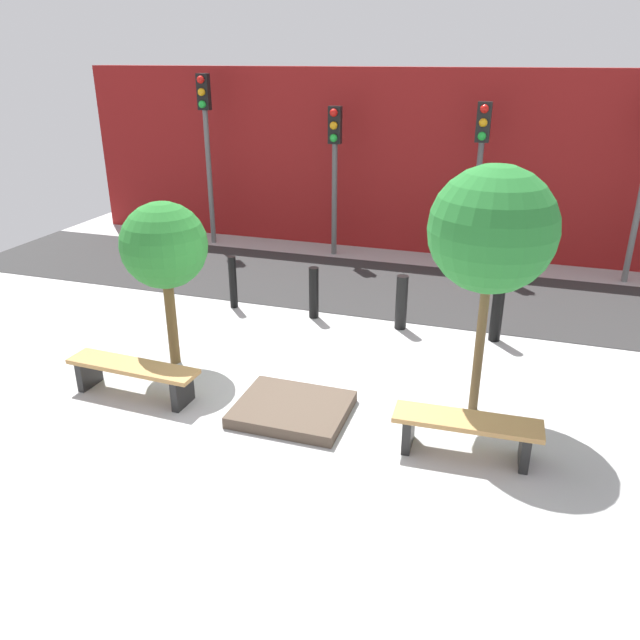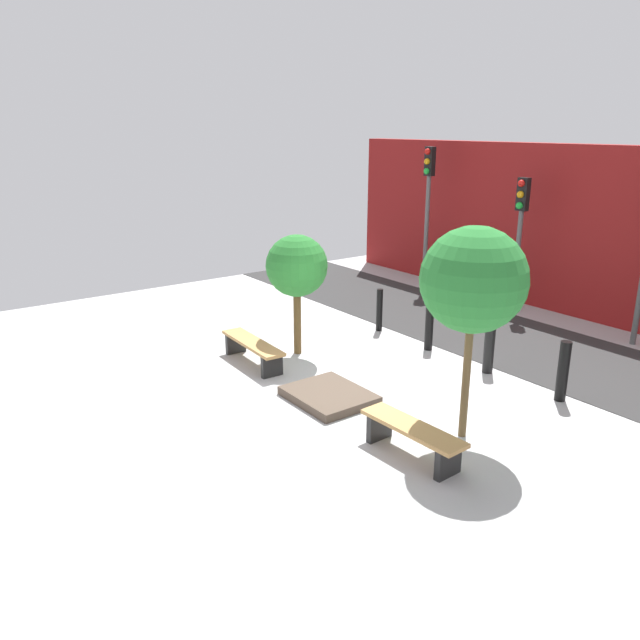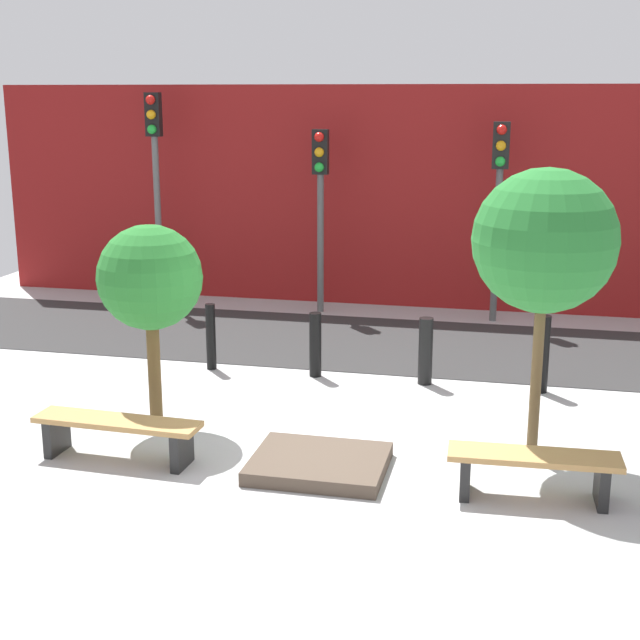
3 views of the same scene
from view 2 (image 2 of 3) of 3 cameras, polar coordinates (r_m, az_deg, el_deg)
The scene contains 14 objects.
ground_plane at distance 10.85m, azimuth 2.29°, elevation -6.84°, with size 18.00×18.00×0.00m, color #AEAEAE.
road_strip at distance 14.03m, azimuth 17.42°, elevation -1.89°, with size 18.00×3.22×0.01m, color #2E2E2E.
building_facade at distance 15.95m, azimuth 24.42°, elevation 7.08°, with size 16.20×0.50×4.03m, color maroon.
bench_left at distance 12.13m, azimuth -6.17°, elevation -2.52°, with size 1.87×0.49×0.47m.
bench_right at distance 8.90m, azimuth 8.43°, elevation -10.34°, with size 1.68×0.51×0.48m.
planter_bed at distance 10.62m, azimuth 0.82°, elevation -6.93°, with size 1.41×1.17×0.15m, color #4F4135.
tree_behind_left_bench at distance 12.25m, azimuth -2.14°, elevation 4.89°, with size 1.22×1.22×2.43m.
tree_behind_right_bench at distance 8.91m, azimuth 13.86°, elevation 3.52°, with size 1.51×1.51×3.16m.
bollard_far_left at distance 14.04m, azimuth 5.45°, elevation 0.91°, with size 0.14×0.14×0.96m, color black.
bollard_left at distance 12.99m, azimuth 9.94°, elevation -0.76°, with size 0.17×0.17×0.92m, color black.
bollard_center at distance 12.04m, azimuth 15.19°, elevation -2.57°, with size 0.19×0.19×0.93m, color black.
bollard_right at distance 11.19m, azimuth 21.33°, elevation -4.39°, with size 0.18×0.18×1.05m, color black.
traffic_light_west at distance 17.85m, azimuth 9.84°, elevation 11.46°, with size 0.28×0.27×3.89m.
traffic_light_mid_west at distance 15.90m, azimuth 17.84°, elevation 8.71°, with size 0.28×0.27×3.27m.
Camera 2 is at (7.73, -6.17, 4.46)m, focal length 35.00 mm.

